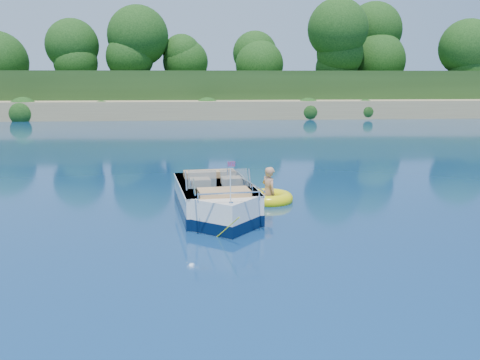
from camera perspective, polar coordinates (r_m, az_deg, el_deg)
The scene contains 6 objects.
ground at distance 10.06m, azimuth -3.63°, elevation -9.33°, with size 160.00×160.00×0.00m, color #092243.
shoreline at distance 73.25m, azimuth -4.63°, elevation 8.97°, with size 170.00×59.00×6.00m.
treeline at distance 50.49m, azimuth -4.59°, elevation 13.28°, with size 150.00×7.12×8.19m.
motorboat at distance 13.68m, azimuth -2.50°, elevation -2.35°, with size 2.24×5.18×1.73m.
tow_tube at distance 15.17m, azimuth 3.05°, elevation -1.96°, with size 1.42×1.42×0.37m.
boy at distance 15.22m, azimuth 2.97°, elevation -2.29°, with size 0.55×0.36×1.51m, color tan.
Camera 1 is at (-0.14, -9.43, 3.49)m, focal length 40.00 mm.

